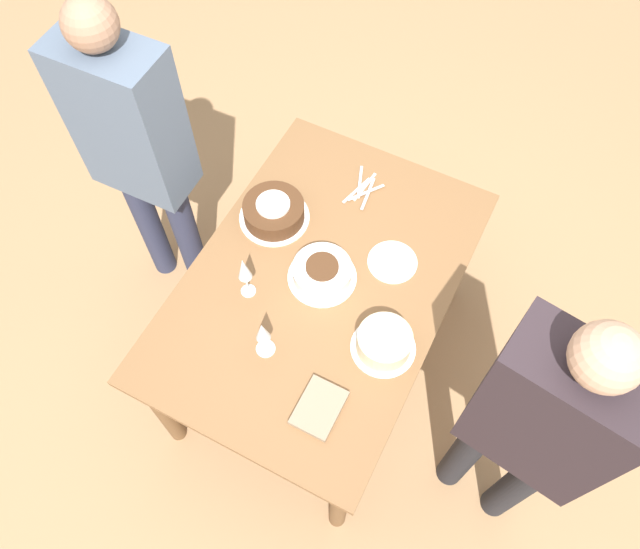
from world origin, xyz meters
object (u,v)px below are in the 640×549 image
Objects in this scene: wine_glass_far at (244,270)px; cake_back_decorated at (384,343)px; cake_front_chocolate at (274,211)px; person_cutting at (136,146)px; person_watching at (536,425)px; wine_glass_near at (263,333)px; cake_center_white at (322,272)px.

cake_back_decorated is at bearing 92.20° from wine_glass_far.
cake_front_chocolate is 1.26× the size of wine_glass_far.
person_watching is (0.34, 1.71, -0.03)m from person_cutting.
cake_front_chocolate is at bearing -153.88° from wine_glass_near.
person_cutting is 1.75m from person_watching.
wine_glass_near reaches higher than cake_front_chocolate.
cake_front_chocolate is 1.25m from person_watching.
cake_back_decorated is 0.15× the size of person_watching.
wine_glass_near is at bearing 44.90° from wine_glass_far.
cake_back_decorated is 1.17× the size of wine_glass_near.
cake_center_white is 0.34m from cake_front_chocolate.
cake_center_white is 0.87m from person_cutting.
wine_glass_near is at bearing 26.12° from cake_front_chocolate.
cake_front_chocolate is at bearing -118.09° from cake_center_white.
cake_back_decorated is at bearing -2.30° from person_watching.
cake_front_chocolate is 0.58m from wine_glass_near.
person_watching is at bearing 85.62° from wine_glass_far.
person_cutting is (-0.24, -1.18, 0.18)m from cake_back_decorated.
cake_center_white is 0.37m from wine_glass_near.
cake_center_white is 0.17× the size of person_watching.
wine_glass_far is (0.18, -0.22, 0.12)m from cake_center_white.
cake_center_white is at bearing 172.53° from wine_glass_near.
cake_front_chocolate is 0.59m from person_cutting.
cake_center_white is at bearing -6.68° from person_cutting.
wine_glass_near is at bearing -62.26° from cake_back_decorated.
wine_glass_far is at bearing 4.26° from person_watching.
wine_glass_far reaches higher than cake_center_white.
cake_front_chocolate is 0.17× the size of person_cutting.
person_cutting reaches higher than cake_front_chocolate.
cake_back_decorated is at bearing -12.87° from person_cutting.
wine_glass_far is 0.14× the size of person_watching.
person_watching is (0.08, 1.09, 0.04)m from wine_glass_far.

